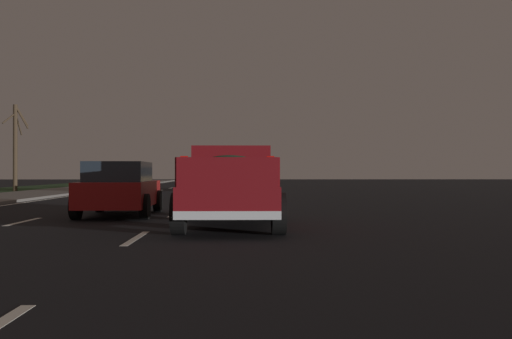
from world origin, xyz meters
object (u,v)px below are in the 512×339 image
sedan_blue (118,180)px  sedan_tan (237,179)px  pickup_truck (231,184)px  sedan_red (120,188)px  bare_tree_far (16,144)px

sedan_blue → sedan_tan: same height
pickup_truck → sedan_tan: size_ratio=1.23×
pickup_truck → sedan_red: 4.73m
pickup_truck → sedan_tan: (24.51, 0.09, -0.20)m
pickup_truck → sedan_red: (3.43, 3.25, -0.20)m
sedan_tan → bare_tree_far: bare_tree_far is taller
sedan_red → pickup_truck: bearing=-136.6°
pickup_truck → sedan_red: pickup_truck is taller
pickup_truck → sedan_blue: pickup_truck is taller
sedan_tan → bare_tree_far: size_ratio=0.78×
sedan_tan → bare_tree_far: 14.63m
pickup_truck → sedan_blue: size_ratio=1.23×
pickup_truck → sedan_tan: 24.51m
sedan_red → sedan_blue: 19.40m
pickup_truck → sedan_blue: 23.56m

